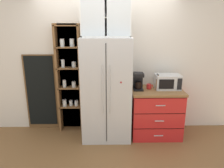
{
  "coord_description": "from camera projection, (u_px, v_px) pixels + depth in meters",
  "views": [
    {
      "loc": [
        0.04,
        -3.66,
        2.05
      ],
      "look_at": [
        0.1,
        0.0,
        1.0
      ],
      "focal_mm": 34.56,
      "sensor_mm": 36.0,
      "label": 1
    }
  ],
  "objects": [
    {
      "name": "ground_plane",
      "position": [
        107.0,
        135.0,
        4.08
      ],
      "size": [
        10.62,
        10.62,
        0.0
      ],
      "primitive_type": "plane",
      "color": "brown"
    },
    {
      "name": "mug_sage",
      "position": [
        157.0,
        86.0,
        3.91
      ],
      "size": [
        0.11,
        0.08,
        0.09
      ],
      "color": "#8CA37F",
      "rests_on": "counter_cabinet"
    },
    {
      "name": "microwave",
      "position": [
        167.0,
        82.0,
        3.89
      ],
      "size": [
        0.44,
        0.33,
        0.26
      ],
      "color": "silver",
      "rests_on": "counter_cabinet"
    },
    {
      "name": "wall_back_cream",
      "position": [
        106.0,
        64.0,
        4.11
      ],
      "size": [
        4.93,
        0.1,
        2.55
      ],
      "primitive_type": "cube",
      "color": "silver",
      "rests_on": "ground"
    },
    {
      "name": "counter_cabinet",
      "position": [
        155.0,
        112.0,
        4.0
      ],
      "size": [
        0.92,
        0.68,
        0.89
      ],
      "color": "red",
      "rests_on": "ground"
    },
    {
      "name": "upper_cabinet",
      "position": [
        106.0,
        18.0,
        3.54
      ],
      "size": [
        0.81,
        0.32,
        0.61
      ],
      "color": "silver",
      "rests_on": "refrigerator"
    },
    {
      "name": "bottle_clear",
      "position": [
        157.0,
        82.0,
        3.88
      ],
      "size": [
        0.07,
        0.07,
        0.28
      ],
      "color": "silver",
      "rests_on": "counter_cabinet"
    },
    {
      "name": "bottle_amber",
      "position": [
        158.0,
        83.0,
        3.81
      ],
      "size": [
        0.06,
        0.06,
        0.28
      ],
      "color": "brown",
      "rests_on": "counter_cabinet"
    },
    {
      "name": "coffee_maker",
      "position": [
        138.0,
        81.0,
        3.84
      ],
      "size": [
        0.17,
        0.2,
        0.31
      ],
      "color": "black",
      "rests_on": "counter_cabinet"
    },
    {
      "name": "chalkboard_menu",
      "position": [
        41.0,
        92.0,
        4.17
      ],
      "size": [
        0.6,
        0.04,
        1.48
      ],
      "color": "brown",
      "rests_on": "ground"
    },
    {
      "name": "refrigerator",
      "position": [
        106.0,
        89.0,
        3.83
      ],
      "size": [
        0.85,
        0.72,
        1.82
      ],
      "color": "silver",
      "rests_on": "ground"
    },
    {
      "name": "mug_red",
      "position": [
        149.0,
        86.0,
        3.9
      ],
      "size": [
        0.12,
        0.09,
        0.09
      ],
      "color": "red",
      "rests_on": "counter_cabinet"
    },
    {
      "name": "pantry_shelf_column",
      "position": [
        70.0,
        77.0,
        4.07
      ],
      "size": [
        0.5,
        0.25,
        2.03
      ],
      "color": "brown",
      "rests_on": "ground"
    }
  ]
}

